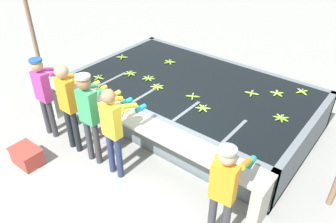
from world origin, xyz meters
TOP-DOWN VIEW (x-y plane):
  - ground_plane at (0.00, 0.00)m, footprint 80.00×80.00m
  - wash_tank at (0.00, 1.89)m, footprint 4.82×2.90m
  - work_ledge at (0.00, 0.23)m, footprint 4.82×0.45m
  - worker_0 at (-1.86, -0.32)m, footprint 0.41×0.72m
  - worker_1 at (-1.13, -0.31)m, footprint 0.41×0.72m
  - worker_2 at (-0.59, -0.31)m, footprint 0.43×0.73m
  - worker_3 at (-0.03, -0.30)m, footprint 0.41×0.72m
  - worker_4 at (1.99, -0.33)m, footprint 0.45×0.73m
  - banana_bunch_floating_0 at (-1.01, 2.37)m, footprint 0.27×0.28m
  - banana_bunch_floating_1 at (0.29, 1.44)m, footprint 0.26×0.26m
  - banana_bunch_floating_2 at (1.50, 2.54)m, footprint 0.28×0.27m
  - banana_bunch_floating_3 at (-1.69, 0.84)m, footprint 0.28×0.28m
  - banana_bunch_floating_4 at (-2.06, 1.89)m, footprint 0.25×0.25m
  - banana_bunch_floating_5 at (0.68, 1.21)m, footprint 0.26×0.28m
  - banana_bunch_floating_6 at (1.86, 2.91)m, footprint 0.25×0.25m
  - banana_bunch_floating_7 at (-1.31, 1.39)m, footprint 0.28×0.27m
  - banana_bunch_floating_8 at (1.12, 2.24)m, footprint 0.28×0.28m
  - banana_bunch_floating_9 at (-0.85, 1.47)m, footprint 0.28×0.28m
  - banana_bunch_floating_10 at (-0.48, 1.30)m, footprint 0.28×0.28m
  - banana_bunch_floating_11 at (1.90, 1.78)m, footprint 0.28×0.28m
  - banana_bunch_ledge_0 at (-0.37, 0.24)m, footprint 0.28×0.27m
  - knife_0 at (-1.49, 0.27)m, footprint 0.33×0.17m
  - crate at (-1.47, -1.15)m, footprint 0.55×0.39m
  - support_post_left at (-3.26, 0.46)m, footprint 0.09×0.09m

SIDE VIEW (x-z plane):
  - ground_plane at x=0.00m, z-range 0.00..0.00m
  - crate at x=-1.47m, z-range 0.00..0.33m
  - wash_tank at x=0.00m, z-range -0.01..0.83m
  - work_ledge at x=0.00m, z-range 0.19..1.02m
  - knife_0 at x=-1.49m, z-range 0.83..0.85m
  - banana_bunch_floating_9 at x=-0.85m, z-range 0.81..0.89m
  - banana_bunch_floating_10 at x=-0.48m, z-range 0.81..0.89m
  - banana_bunch_floating_11 at x=1.90m, z-range 0.81..0.89m
  - banana_bunch_floating_5 at x=0.68m, z-range 0.81..0.89m
  - banana_bunch_floating_7 at x=-1.31m, z-range 0.81..0.89m
  - banana_bunch_floating_0 at x=-1.01m, z-range 0.81..0.89m
  - banana_bunch_floating_2 at x=1.50m, z-range 0.81..0.89m
  - banana_bunch_floating_1 at x=0.29m, z-range 0.81..0.89m
  - banana_bunch_floating_3 at x=-1.69m, z-range 0.81..0.89m
  - banana_bunch_floating_4 at x=-2.06m, z-range 0.81..0.89m
  - banana_bunch_floating_6 at x=1.86m, z-range 0.81..0.89m
  - banana_bunch_floating_8 at x=1.12m, z-range 0.81..0.89m
  - banana_bunch_ledge_0 at x=-0.37m, z-range 0.81..0.89m
  - worker_4 at x=1.99m, z-range 0.17..1.79m
  - worker_0 at x=-1.86m, z-range 0.17..1.81m
  - worker_3 at x=-0.03m, z-range 0.17..1.83m
  - worker_1 at x=-1.13m, z-range 0.18..1.92m
  - worker_2 at x=-0.59m, z-range 0.19..1.91m
  - support_post_left at x=-3.26m, z-range 0.00..3.20m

